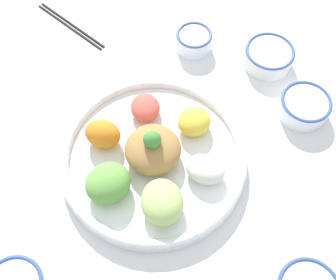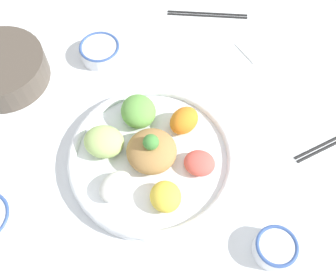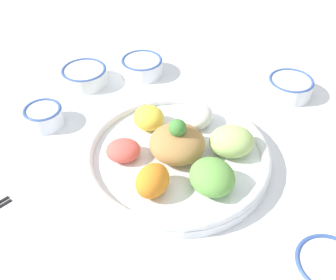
{
  "view_description": "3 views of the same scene",
  "coord_description": "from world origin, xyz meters",
  "px_view_note": "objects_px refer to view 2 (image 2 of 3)",
  "views": [
    {
      "loc": [
        -0.35,
        -0.0,
        0.72
      ],
      "look_at": [
        0.03,
        -0.06,
        0.03
      ],
      "focal_mm": 42.0,
      "sensor_mm": 36.0,
      "label": 1
    },
    {
      "loc": [
        0.13,
        -0.39,
        0.8
      ],
      "look_at": [
        0.03,
        -0.0,
        0.08
      ],
      "focal_mm": 42.0,
      "sensor_mm": 36.0,
      "label": 2
    },
    {
      "loc": [
        0.04,
        0.54,
        0.57
      ],
      "look_at": [
        0.02,
        -0.05,
        0.04
      ],
      "focal_mm": 42.0,
      "sensor_mm": 36.0,
      "label": 3
    }
  ],
  "objects_px": {
    "sauce_bowl_dark": "(100,51)",
    "side_serving_bowl": "(1,68)",
    "chopsticks_pair_near": "(336,140)",
    "salad_platter": "(150,154)",
    "chopsticks_pair_far": "(207,14)",
    "rice_bowl_plain": "(275,248)",
    "serving_spoon_main": "(255,63)"
  },
  "relations": [
    {
      "from": "sauce_bowl_dark",
      "to": "serving_spoon_main",
      "type": "height_order",
      "value": "sauce_bowl_dark"
    },
    {
      "from": "salad_platter",
      "to": "serving_spoon_main",
      "type": "bearing_deg",
      "value": 60.85
    },
    {
      "from": "sauce_bowl_dark",
      "to": "chopsticks_pair_far",
      "type": "distance_m",
      "value": 0.33
    },
    {
      "from": "side_serving_bowl",
      "to": "chopsticks_pair_far",
      "type": "height_order",
      "value": "side_serving_bowl"
    },
    {
      "from": "rice_bowl_plain",
      "to": "side_serving_bowl",
      "type": "distance_m",
      "value": 0.76
    },
    {
      "from": "chopsticks_pair_near",
      "to": "sauce_bowl_dark",
      "type": "bearing_deg",
      "value": -50.81
    },
    {
      "from": "side_serving_bowl",
      "to": "serving_spoon_main",
      "type": "height_order",
      "value": "side_serving_bowl"
    },
    {
      "from": "chopsticks_pair_near",
      "to": "chopsticks_pair_far",
      "type": "xyz_separation_m",
      "value": [
        -0.37,
        0.32,
        -0.0
      ]
    },
    {
      "from": "side_serving_bowl",
      "to": "chopsticks_pair_near",
      "type": "distance_m",
      "value": 0.82
    },
    {
      "from": "chopsticks_pair_far",
      "to": "sauce_bowl_dark",
      "type": "bearing_deg",
      "value": 32.12
    },
    {
      "from": "sauce_bowl_dark",
      "to": "rice_bowl_plain",
      "type": "xyz_separation_m",
      "value": [
        0.5,
        -0.39,
        0.0
      ]
    },
    {
      "from": "chopsticks_pair_near",
      "to": "chopsticks_pair_far",
      "type": "relative_size",
      "value": 0.81
    },
    {
      "from": "sauce_bowl_dark",
      "to": "side_serving_bowl",
      "type": "relative_size",
      "value": 0.47
    },
    {
      "from": "sauce_bowl_dark",
      "to": "side_serving_bowl",
      "type": "bearing_deg",
      "value": -148.69
    },
    {
      "from": "side_serving_bowl",
      "to": "chopsticks_pair_near",
      "type": "xyz_separation_m",
      "value": [
        0.82,
        0.03,
        -0.04
      ]
    },
    {
      "from": "salad_platter",
      "to": "side_serving_bowl",
      "type": "relative_size",
      "value": 1.68
    },
    {
      "from": "chopsticks_pair_near",
      "to": "serving_spoon_main",
      "type": "height_order",
      "value": "chopsticks_pair_near"
    },
    {
      "from": "serving_spoon_main",
      "to": "chopsticks_pair_far",
      "type": "bearing_deg",
      "value": 1.48
    },
    {
      "from": "rice_bowl_plain",
      "to": "chopsticks_pair_far",
      "type": "bearing_deg",
      "value": 113.17
    },
    {
      "from": "sauce_bowl_dark",
      "to": "side_serving_bowl",
      "type": "height_order",
      "value": "side_serving_bowl"
    },
    {
      "from": "chopsticks_pair_near",
      "to": "serving_spoon_main",
      "type": "distance_m",
      "value": 0.28
    },
    {
      "from": "chopsticks_pair_far",
      "to": "serving_spoon_main",
      "type": "distance_m",
      "value": 0.21
    },
    {
      "from": "salad_platter",
      "to": "chopsticks_pair_near",
      "type": "distance_m",
      "value": 0.43
    },
    {
      "from": "rice_bowl_plain",
      "to": "side_serving_bowl",
      "type": "bearing_deg",
      "value": 159.52
    },
    {
      "from": "chopsticks_pair_far",
      "to": "salad_platter",
      "type": "bearing_deg",
      "value": 75.77
    },
    {
      "from": "chopsticks_pair_near",
      "to": "salad_platter",
      "type": "bearing_deg",
      "value": -20.23
    },
    {
      "from": "sauce_bowl_dark",
      "to": "chopsticks_pair_far",
      "type": "bearing_deg",
      "value": 42.62
    },
    {
      "from": "chopsticks_pair_near",
      "to": "chopsticks_pair_far",
      "type": "distance_m",
      "value": 0.49
    },
    {
      "from": "chopsticks_pair_far",
      "to": "side_serving_bowl",
      "type": "bearing_deg",
      "value": 27.26
    },
    {
      "from": "salad_platter",
      "to": "serving_spoon_main",
      "type": "xyz_separation_m",
      "value": [
        0.19,
        0.34,
        -0.02
      ]
    },
    {
      "from": "sauce_bowl_dark",
      "to": "chopsticks_pair_near",
      "type": "bearing_deg",
      "value": -9.5
    },
    {
      "from": "side_serving_bowl",
      "to": "chopsticks_pair_near",
      "type": "bearing_deg",
      "value": 1.74
    }
  ]
}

